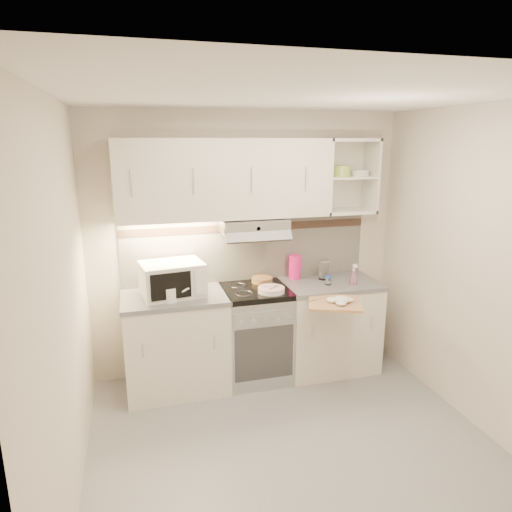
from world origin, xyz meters
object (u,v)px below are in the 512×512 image
Objects in this scene: plate_stack at (271,290)px; cutting_board at (334,303)px; microwave at (172,279)px; glass_jar at (324,270)px; spray_bottle at (354,276)px; electric_range at (256,333)px; watering_can at (171,294)px; pink_pitcher at (295,267)px.

cutting_board is (0.46, -0.35, -0.05)m from plate_stack.
glass_jar is at bearing -4.98° from microwave.
spray_bottle reaches higher than plate_stack.
cutting_board is at bearing -104.51° from glass_jar.
glass_jar reaches higher than plate_stack.
watering_can is (-0.79, -0.15, 0.52)m from electric_range.
watering_can is 0.96× the size of pink_pitcher.
pink_pitcher is (0.46, 0.20, 0.57)m from electric_range.
microwave is at bearing -166.81° from spray_bottle.
plate_stack is at bearing -53.70° from electric_range.
watering_can reaches higher than electric_range.
watering_can is 0.52× the size of cutting_board.
cutting_board is (-0.37, -0.37, -0.11)m from spray_bottle.
microwave is at bearing -173.42° from pink_pitcher.
spray_bottle is (1.69, -0.13, -0.07)m from microwave.
microwave is 0.89m from plate_stack.
watering_can is at bearing -179.43° from plate_stack.
pink_pitcher is 0.71m from cutting_board.
watering_can is at bearing -108.74° from microwave.
pink_pitcher is 0.58m from spray_bottle.
pink_pitcher is at bearing 0.67° from microwave.
microwave is at bearing 179.13° from electric_range.
glass_jar is 0.62m from cutting_board.
plate_stack is at bearing -137.73° from pink_pitcher.
spray_bottle is (0.83, 0.03, 0.06)m from plate_stack.
electric_range is 0.86m from cutting_board.
cutting_board is (1.33, -0.50, -0.18)m from microwave.
plate_stack is (0.89, 0.01, -0.05)m from watering_can.
microwave reaches higher than watering_can.
pink_pitcher reaches higher than spray_bottle.
microwave reaches higher than electric_range.
spray_bottle is at bearing -7.28° from electric_range.
microwave is 1.43m from cutting_board.
glass_jar is at bearing 19.04° from watering_can.
glass_jar is at bearing -24.30° from pink_pitcher.
cutting_board is at bearing -116.96° from spray_bottle.
microwave is at bearing -179.71° from cutting_board.
electric_range is 0.96m from microwave.
electric_range is 0.91m from glass_jar.
glass_jar reaches higher than cutting_board.
pink_pitcher is at bearing 23.61° from electric_range.
microwave reaches higher than plate_stack.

